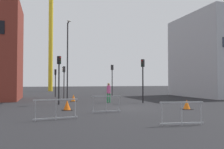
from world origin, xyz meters
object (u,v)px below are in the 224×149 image
(construction_crane, at_px, (52,16))
(streetlamp_tall, at_px, (68,55))
(traffic_light_corner, at_px, (143,74))
(traffic_light_island, at_px, (64,77))
(pedestrian_walking, at_px, (109,91))
(traffic_light_median, at_px, (59,72))
(traffic_cone_on_verge, at_px, (187,105))
(traffic_cone_orange, at_px, (67,106))
(traffic_light_far, at_px, (55,78))
(traffic_light_verge, at_px, (112,75))
(traffic_cone_by_barrier, at_px, (73,98))

(construction_crane, height_order, streetlamp_tall, construction_crane)
(traffic_light_corner, bearing_deg, traffic_light_island, 127.98)
(construction_crane, relative_size, pedestrian_walking, 13.32)
(construction_crane, bearing_deg, traffic_light_median, -90.56)
(traffic_cone_on_verge, relative_size, traffic_cone_orange, 0.99)
(traffic_light_far, bearing_deg, traffic_light_island, -71.02)
(pedestrian_walking, bearing_deg, traffic_light_verge, 71.44)
(traffic_light_island, distance_m, traffic_cone_by_barrier, 5.33)
(construction_crane, distance_m, traffic_cone_by_barrier, 30.79)
(traffic_light_island, xyz_separation_m, traffic_cone_orange, (-0.77, -11.85, -2.25))
(traffic_light_verge, distance_m, traffic_cone_by_barrier, 9.66)
(construction_crane, distance_m, traffic_cone_orange, 37.01)
(streetlamp_tall, relative_size, traffic_light_island, 2.18)
(traffic_light_corner, height_order, traffic_cone_orange, traffic_light_corner)
(traffic_light_far, height_order, traffic_light_verge, traffic_light_verge)
(traffic_light_corner, xyz_separation_m, traffic_cone_orange, (-7.29, -3.50, -2.40))
(construction_crane, distance_m, streetlamp_tall, 27.39)
(traffic_light_far, relative_size, traffic_cone_on_verge, 5.25)
(traffic_light_median, height_order, traffic_light_island, traffic_light_median)
(traffic_light_island, distance_m, traffic_cone_on_verge, 15.83)
(streetlamp_tall, relative_size, traffic_light_verge, 1.94)
(traffic_light_far, height_order, pedestrian_walking, traffic_light_far)
(construction_crane, distance_m, traffic_light_island, 25.49)
(traffic_light_island, xyz_separation_m, pedestrian_walking, (3.56, -7.11, -1.48))
(traffic_cone_on_verge, bearing_deg, traffic_light_verge, 92.92)
(streetlamp_tall, relative_size, traffic_cone_orange, 12.03)
(traffic_light_corner, distance_m, traffic_cone_on_verge, 6.00)
(construction_crane, bearing_deg, traffic_cone_orange, -89.99)
(traffic_light_far, xyz_separation_m, traffic_light_median, (-0.20, -10.13, 0.38))
(traffic_light_verge, relative_size, traffic_light_island, 1.12)
(construction_crane, height_order, traffic_light_corner, construction_crane)
(traffic_light_corner, height_order, traffic_light_verge, traffic_light_verge)
(traffic_light_far, relative_size, traffic_cone_by_barrier, 5.34)
(traffic_light_median, distance_m, traffic_light_verge, 12.50)
(traffic_cone_orange, bearing_deg, traffic_cone_on_verge, -12.98)
(traffic_cone_orange, bearing_deg, traffic_cone_by_barrier, 79.40)
(traffic_cone_on_verge, height_order, traffic_cone_orange, traffic_cone_orange)
(construction_crane, relative_size, traffic_cone_by_barrier, 36.93)
(traffic_light_median, relative_size, traffic_cone_on_verge, 6.17)
(traffic_light_island, relative_size, traffic_cone_orange, 5.52)
(traffic_light_far, bearing_deg, traffic_cone_on_verge, -62.79)
(pedestrian_walking, bearing_deg, traffic_cone_by_barrier, 142.53)
(streetlamp_tall, height_order, traffic_cone_on_verge, streetlamp_tall)
(traffic_light_verge, relative_size, traffic_cone_by_barrier, 6.40)
(streetlamp_tall, xyz_separation_m, traffic_light_median, (-1.16, -4.30, -1.96))
(construction_crane, height_order, traffic_cone_orange, construction_crane)
(construction_crane, bearing_deg, traffic_cone_by_barrier, -87.14)
(traffic_light_far, bearing_deg, traffic_cone_orange, -89.61)
(traffic_light_far, xyz_separation_m, traffic_cone_on_verge, (8.37, -16.29, -2.11))
(streetlamp_tall, xyz_separation_m, traffic_cone_by_barrier, (0.45, -1.51, -4.46))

